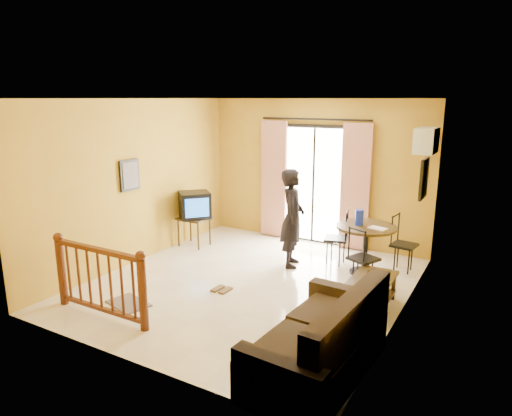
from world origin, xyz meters
The scene contains 19 objects.
ground centered at (0.00, 0.00, 0.00)m, with size 5.00×5.00×0.00m, color beige.
room_shell centered at (0.00, 0.00, 1.70)m, with size 5.00×5.00×5.00m.
balcony_door centered at (0.00, 2.43, 1.19)m, with size 2.25×0.14×2.46m.
tv_table centered at (-1.90, 1.09, 0.49)m, with size 0.57×0.47×0.57m.
television centered at (-1.87, 1.09, 0.82)m, with size 0.74×0.75×0.50m.
picture_left centered at (-2.22, -0.20, 1.55)m, with size 0.05×0.42×0.52m.
dining_table centered at (1.40, 1.31, 0.64)m, with size 0.97×0.97×0.81m.
water_jug centered at (1.28, 1.31, 0.93)m, with size 0.13×0.13×0.25m, color #1325B3.
serving_tray centered at (1.61, 1.21, 0.82)m, with size 0.28×0.18×0.02m, color beige.
dining_chairs centered at (1.44, 1.32, 0.00)m, with size 1.56×1.46×0.95m.
air_conditioner centered at (2.09, 1.95, 2.15)m, with size 0.31×0.60×0.40m.
botanical_print centered at (2.22, 1.30, 1.65)m, with size 0.05×0.50×0.60m.
coffee_table centered at (1.85, 0.10, 0.28)m, with size 0.53×0.96×0.42m.
bowl centered at (1.85, 0.20, 0.45)m, with size 0.19×0.19×0.06m, color #523A1C.
sofa centered at (1.86, -1.70, 0.35)m, with size 1.01×1.98×0.92m.
standing_person centered at (0.21, 1.05, 0.84)m, with size 0.61×0.40×1.67m, color black.
stair_balustrade centered at (-1.15, -1.90, 0.56)m, with size 1.63×0.13×1.04m.
doormat centered at (-1.11, -1.47, 0.01)m, with size 0.60×0.40×0.02m, color #62564E.
sandals centered at (-0.24, -0.44, 0.01)m, with size 0.25×0.25×0.03m.
Camera 1 is at (3.36, -5.69, 2.81)m, focal length 32.00 mm.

